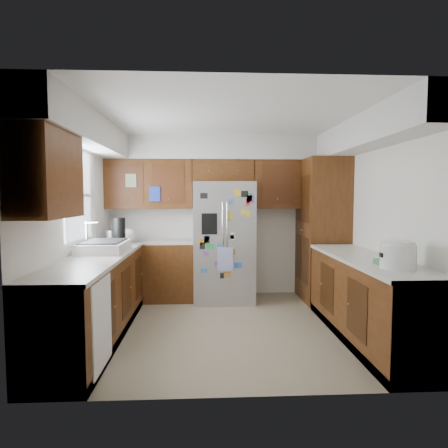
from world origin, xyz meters
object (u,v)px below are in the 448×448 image
(pantry, at_px, (322,230))
(fridge, at_px, (224,242))
(paper_towel, at_px, (408,256))
(rice_cooker, at_px, (398,253))

(pantry, bearing_deg, fridge, 177.94)
(pantry, height_order, paper_towel, pantry)
(fridge, xyz_separation_m, rice_cooker, (1.50, -2.30, 0.16))
(pantry, relative_size, fridge, 1.19)
(pantry, height_order, rice_cooker, pantry)
(pantry, xyz_separation_m, fridge, (-1.50, 0.05, -0.17))
(pantry, relative_size, rice_cooker, 6.61)
(pantry, distance_m, fridge, 1.51)
(pantry, xyz_separation_m, paper_towel, (0.04, -2.35, -0.03))
(paper_towel, bearing_deg, pantry, 91.01)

